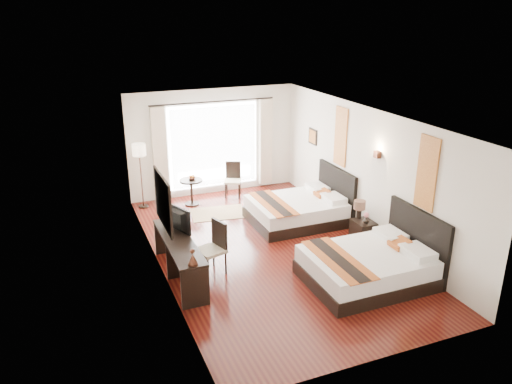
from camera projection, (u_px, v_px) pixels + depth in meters
name	position (u px, v px, depth m)	size (l,w,h in m)	color
floor	(270.00, 250.00, 10.36)	(4.50, 7.50, 0.01)	#3C0C0B
ceiling	(271.00, 117.00, 9.39)	(4.50, 7.50, 0.02)	white
wall_headboard	(366.00, 173.00, 10.66)	(0.01, 7.50, 2.80)	silver
wall_desk	(157.00, 201.00, 9.08)	(0.01, 7.50, 2.80)	silver
wall_window	(213.00, 142.00, 13.13)	(4.50, 0.01, 2.80)	silver
wall_entry	(383.00, 273.00, 6.61)	(4.50, 0.01, 2.80)	silver
window_glass	(214.00, 146.00, 13.15)	(2.40, 0.02, 2.20)	white
sheer_curtain	(214.00, 146.00, 13.10)	(2.30, 0.02, 2.10)	white
drape_left	(160.00, 153.00, 12.56)	(0.35, 0.14, 2.35)	tan
drape_right	(266.00, 142.00, 13.58)	(0.35, 0.14, 2.35)	tan
art_panel_near	(427.00, 173.00, 8.86)	(0.03, 0.50, 1.35)	#933E15
art_panel_far	(341.00, 137.00, 11.41)	(0.03, 0.50, 1.35)	#933E15
wall_sconce	(377.00, 155.00, 10.11)	(0.10, 0.14, 0.14)	#432318
mirror_frame	(163.00, 201.00, 8.68)	(0.04, 1.25, 0.95)	black
mirror_glass	(164.00, 201.00, 8.69)	(0.01, 1.12, 0.82)	white
bed_near	(371.00, 265.00, 9.06)	(2.21, 1.72, 1.25)	black
bed_far	(300.00, 209.00, 11.62)	(2.14, 1.67, 1.21)	black
nightstand	(363.00, 231.00, 10.63)	(0.40, 0.49, 0.48)	black
table_lamp	(360.00, 206.00, 10.56)	(0.25, 0.25, 0.39)	black
vase	(366.00, 219.00, 10.40)	(0.14, 0.14, 0.14)	black
console_desk	(179.00, 259.00, 9.17)	(0.50, 2.20, 0.76)	black
television	(173.00, 219.00, 9.35)	(0.83, 0.11, 0.48)	black
bronze_figurine	(193.00, 258.00, 8.13)	(0.17, 0.17, 0.25)	#432318
desk_chair	(212.00, 258.00, 9.34)	(0.59, 0.59, 1.02)	beige
floor_lamp	(139.00, 154.00, 12.11)	(0.33, 0.33, 1.64)	black
side_table	(192.00, 192.00, 12.63)	(0.58, 0.58, 0.67)	black
fruit_bowl	(192.00, 179.00, 12.52)	(0.19, 0.19, 0.05)	#49351A
window_chair	(233.00, 186.00, 13.24)	(0.56, 0.56, 0.91)	beige
jute_rug	(219.00, 213.00, 12.19)	(1.32, 0.90, 0.01)	#A28461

